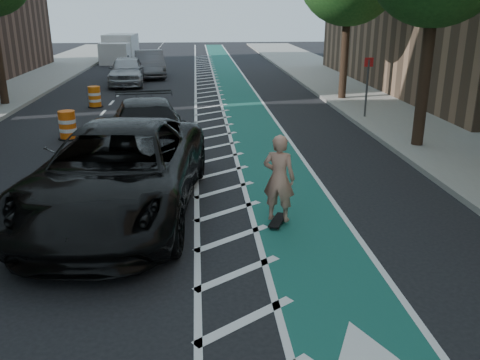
{
  "coord_description": "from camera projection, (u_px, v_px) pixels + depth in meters",
  "views": [
    {
      "loc": [
        0.88,
        -7.72,
        4.36
      ],
      "look_at": [
        1.68,
        1.76,
        1.1
      ],
      "focal_mm": 38.0,
      "sensor_mm": 36.0,
      "label": 1
    }
  ],
  "objects": [
    {
      "name": "ground",
      "position": [
        150.0,
        277.0,
        8.62
      ],
      "size": [
        120.0,
        120.0,
        0.0
      ],
      "primitive_type": "plane",
      "color": "black",
      "rests_on": "ground"
    },
    {
      "name": "bike_lane",
      "position": [
        257.0,
        134.0,
        18.28
      ],
      "size": [
        2.0,
        90.0,
        0.01
      ],
      "primitive_type": "cube",
      "color": "#18554B",
      "rests_on": "ground"
    },
    {
      "name": "buffer_strip",
      "position": [
        216.0,
        135.0,
        18.16
      ],
      "size": [
        1.4,
        90.0,
        0.01
      ],
      "primitive_type": "cube",
      "color": "silver",
      "rests_on": "ground"
    },
    {
      "name": "sidewalk_right",
      "position": [
        431.0,
        129.0,
        18.78
      ],
      "size": [
        5.0,
        90.0,
        0.15
      ],
      "primitive_type": "cube",
      "color": "gray",
      "rests_on": "ground"
    },
    {
      "name": "curb_right",
      "position": [
        367.0,
        130.0,
        18.58
      ],
      "size": [
        0.12,
        90.0,
        0.16
      ],
      "primitive_type": "cube",
      "color": "gray",
      "rests_on": "ground"
    },
    {
      "name": "sign_post",
      "position": [
        367.0,
        87.0,
        20.1
      ],
      "size": [
        0.35,
        0.08,
        2.47
      ],
      "color": "#4C4C4C",
      "rests_on": "ground"
    },
    {
      "name": "skateboard",
      "position": [
        278.0,
        220.0,
        10.69
      ],
      "size": [
        0.52,
        0.82,
        0.11
      ],
      "rotation": [
        0.0,
        0.0,
        -0.41
      ],
      "color": "black",
      "rests_on": "ground"
    },
    {
      "name": "skateboarder",
      "position": [
        279.0,
        178.0,
        10.39
      ],
      "size": [
        0.79,
        0.67,
        1.84
      ],
      "primitive_type": "imported",
      "rotation": [
        0.0,
        0.0,
        2.73
      ],
      "color": "tan",
      "rests_on": "skateboard"
    },
    {
      "name": "suv_near",
      "position": [
        118.0,
        171.0,
        10.97
      ],
      "size": [
        3.95,
        7.34,
        1.96
      ],
      "primitive_type": "imported",
      "rotation": [
        0.0,
        0.0,
        -0.1
      ],
      "color": "black",
      "rests_on": "ground"
    },
    {
      "name": "suv_far",
      "position": [
        148.0,
        130.0,
        15.37
      ],
      "size": [
        2.96,
        5.88,
        1.64
      ],
      "primitive_type": "imported",
      "rotation": [
        0.0,
        0.0,
        0.12
      ],
      "color": "black",
      "rests_on": "ground"
    },
    {
      "name": "car_silver",
      "position": [
        127.0,
        70.0,
        29.57
      ],
      "size": [
        2.17,
        4.92,
        1.64
      ],
      "primitive_type": "imported",
      "rotation": [
        0.0,
        0.0,
        0.05
      ],
      "color": "#A8A8AD",
      "rests_on": "ground"
    },
    {
      "name": "car_grey",
      "position": [
        150.0,
        64.0,
        32.89
      ],
      "size": [
        2.45,
        5.26,
        1.67
      ],
      "primitive_type": "imported",
      "rotation": [
        0.0,
        0.0,
        0.14
      ],
      "color": "#59585D",
      "rests_on": "ground"
    },
    {
      "name": "box_truck",
      "position": [
        120.0,
        49.0,
        41.7
      ],
      "size": [
        2.64,
        5.38,
        2.19
      ],
      "rotation": [
        0.0,
        0.0,
        -0.06
      ],
      "color": "silver",
      "rests_on": "ground"
    },
    {
      "name": "barrel_a",
      "position": [
        100.0,
        138.0,
        15.95
      ],
      "size": [
        0.69,
        0.69,
        0.94
      ],
      "color": "#E84B0C",
      "rests_on": "ground"
    },
    {
      "name": "barrel_b",
      "position": [
        68.0,
        126.0,
        17.48
      ],
      "size": [
        0.72,
        0.72,
        0.98
      ],
      "color": "#EF5D0C",
      "rests_on": "ground"
    },
    {
      "name": "barrel_c",
      "position": [
        95.0,
        97.0,
        23.06
      ],
      "size": [
        0.69,
        0.69,
        0.94
      ],
      "color": "orange",
      "rests_on": "ground"
    }
  ]
}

